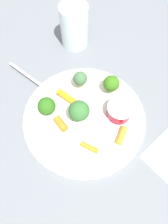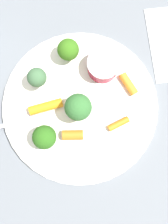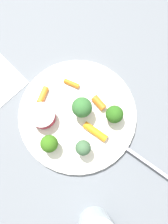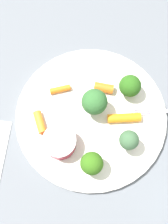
{
  "view_description": "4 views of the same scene",
  "coord_description": "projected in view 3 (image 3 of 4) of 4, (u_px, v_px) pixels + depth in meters",
  "views": [
    {
      "loc": [
        -0.19,
        0.08,
        0.44
      ],
      "look_at": [
        0.0,
        -0.0,
        0.03
      ],
      "focal_mm": 33.86,
      "sensor_mm": 36.0,
      "label": 1
    },
    {
      "loc": [
        -0.03,
        0.1,
        0.48
      ],
      "look_at": [
        -0.01,
        0.01,
        0.03
      ],
      "focal_mm": 43.41,
      "sensor_mm": 36.0,
      "label": 2
    },
    {
      "loc": [
        0.12,
        -0.04,
        0.51
      ],
      "look_at": [
        0.01,
        0.01,
        0.03
      ],
      "focal_mm": 35.69,
      "sensor_mm": 36.0,
      "label": 3
    },
    {
      "loc": [
        0.06,
        -0.16,
        0.5
      ],
      "look_at": [
        -0.01,
        -0.0,
        0.02
      ],
      "focal_mm": 46.0,
      "sensor_mm": 36.0,
      "label": 4
    }
  ],
  "objects": [
    {
      "name": "carrot_stick_0",
      "position": [
        72.0,
        84.0,
        0.53
      ],
      "size": [
        0.04,
        0.03,
        0.01
      ],
      "primitive_type": "cylinder",
      "rotation": [
        1.57,
        0.0,
        2.26
      ],
      "color": "orange",
      "rests_on": "plate"
    },
    {
      "name": "plate",
      "position": [
        78.0,
        114.0,
        0.52
      ],
      "size": [
        0.28,
        0.28,
        0.01
      ],
      "primitive_type": "cylinder",
      "color": "silver",
      "rests_on": "ground_plane"
    },
    {
      "name": "carrot_stick_2",
      "position": [
        43.0,
        95.0,
        0.52
      ],
      "size": [
        0.04,
        0.04,
        0.01
      ],
      "primitive_type": "cylinder",
      "rotation": [
        1.57,
        0.0,
        3.91
      ],
      "color": "orange",
      "rests_on": "plate"
    },
    {
      "name": "broccoli_floret_3",
      "position": [
        49.0,
        144.0,
        0.47
      ],
      "size": [
        0.04,
        0.04,
        0.05
      ],
      "color": "#82BD60",
      "rests_on": "plate"
    },
    {
      "name": "broccoli_floret_1",
      "position": [
        83.0,
        148.0,
        0.47
      ],
      "size": [
        0.03,
        0.03,
        0.05
      ],
      "color": "#93B661",
      "rests_on": "plate"
    },
    {
      "name": "broccoli_floret_0",
      "position": [
        81.0,
        106.0,
        0.48
      ],
      "size": [
        0.05,
        0.05,
        0.06
      ],
      "color": "#83BD5B",
      "rests_on": "plate"
    },
    {
      "name": "ground_plane",
      "position": [
        78.0,
        115.0,
        0.53
      ],
      "size": [
        2.4,
        2.4,
        0.0
      ],
      "primitive_type": "plane",
      "color": "slate"
    },
    {
      "name": "fork",
      "position": [
        135.0,
        154.0,
        0.49
      ],
      "size": [
        0.15,
        0.09,
        0.0
      ],
      "color": "#B3ACBF",
      "rests_on": "plate"
    },
    {
      "name": "sauce_cup",
      "position": [
        43.0,
        116.0,
        0.5
      ],
      "size": [
        0.06,
        0.06,
        0.03
      ],
      "color": "maroon",
      "rests_on": "plate"
    },
    {
      "name": "carrot_stick_3",
      "position": [
        99.0,
        102.0,
        0.52
      ],
      "size": [
        0.04,
        0.02,
        0.02
      ],
      "primitive_type": "cylinder",
      "rotation": [
        1.57,
        0.0,
        4.96
      ],
      "color": "orange",
      "rests_on": "plate"
    },
    {
      "name": "carrot_stick_1",
      "position": [
        95.0,
        132.0,
        0.5
      ],
      "size": [
        0.06,
        0.04,
        0.02
      ],
      "primitive_type": "cylinder",
      "rotation": [
        1.57,
        0.0,
        5.21
      ],
      "color": "orange",
      "rests_on": "plate"
    },
    {
      "name": "broccoli_floret_2",
      "position": [
        114.0,
        114.0,
        0.49
      ],
      "size": [
        0.04,
        0.04,
        0.05
      ],
      "color": "#80B757",
      "rests_on": "plate"
    }
  ]
}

